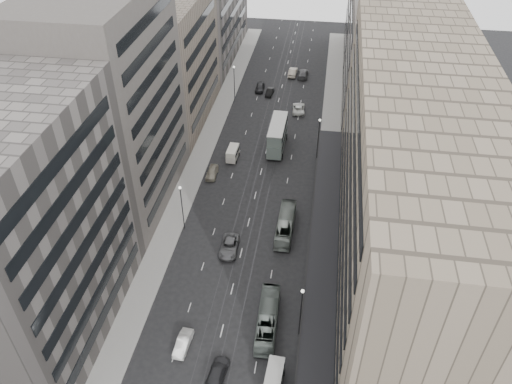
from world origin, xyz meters
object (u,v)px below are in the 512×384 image
Objects in this scene: bus_near at (268,319)px; vw_microbus at (274,378)px; double_decker at (277,135)px; bus_far at (286,224)px; sedan_1 at (183,343)px; sedan_2 at (229,246)px; panel_van at (233,153)px.

bus_near reaches higher than vw_microbus.
double_decker reaches higher than bus_near.
sedan_1 is (-10.19, -22.77, -0.70)m from bus_far.
double_decker is (-4.07, 23.44, 1.54)m from bus_far.
bus_near is at bearing 105.61° from vw_microbus.
bus_far reaches higher than sedan_2.
bus_far is (0.37, 18.13, -0.01)m from bus_near.
sedan_2 is at bearing -96.78° from double_decker.
bus_near is 14.76m from sedan_2.
bus_near is 18.13m from bus_far.
double_decker reaches higher than bus_far.
double_decker is 2.19× the size of vw_microbus.
bus_far is 2.38× the size of sedan_1.
panel_van is (-7.74, -5.06, -1.58)m from double_decker.
sedan_2 is (-7.83, -5.41, -0.64)m from bus_far.
sedan_1 is at bearing 23.67° from bus_near.
bus_far reaches higher than sedan_1.
double_decker is 2.50× the size of panel_van.
sedan_2 is (2.36, 17.36, 0.07)m from sedan_1.
vw_microbus is 0.83× the size of sedan_2.
bus_far is 21.85m from panel_van.
panel_van is 0.73× the size of sedan_2.
bus_far is at bearing 69.81° from sedan_1.
panel_van is at bearing 96.17° from sedan_1.
bus_far is 1.00× the size of double_decker.
bus_far is at bearing -55.26° from panel_van.
vw_microbus is 46.44m from panel_van.
bus_far is 26.18m from vw_microbus.
double_decker is 46.66m from sedan_1.
bus_far is 24.95m from sedan_1.
panel_van is at bearing -146.18° from double_decker.
double_decker is at bearing -79.27° from bus_far.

